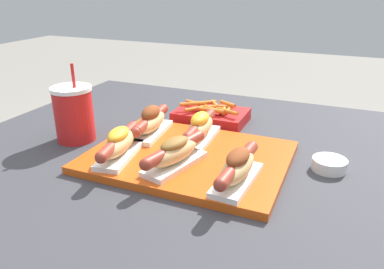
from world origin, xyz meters
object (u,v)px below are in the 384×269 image
at_px(serving_tray, 189,157).
at_px(sauce_bowl, 329,164).
at_px(hot_dog_1, 175,152).
at_px(hot_dog_4, 200,127).
at_px(hot_dog_3, 151,121).
at_px(hot_dog_2, 238,167).
at_px(fries_basket, 211,115).
at_px(hot_dog_0, 119,143).
at_px(drink_cup, 74,114).

height_order(serving_tray, sauce_bowl, sauce_bowl).
relative_size(hot_dog_1, hot_dog_4, 0.98).
relative_size(hot_dog_1, hot_dog_3, 0.98).
distance_m(hot_dog_2, sauce_bowl, 0.24).
bearing_deg(sauce_bowl, hot_dog_1, -153.91).
xyz_separation_m(serving_tray, sauce_bowl, (0.31, 0.08, 0.01)).
bearing_deg(hot_dog_1, hot_dog_2, -5.85).
xyz_separation_m(serving_tray, hot_dog_2, (0.14, -0.09, 0.04)).
xyz_separation_m(hot_dog_3, fries_basket, (0.09, 0.19, -0.03)).
distance_m(hot_dog_0, sauce_bowl, 0.47).
bearing_deg(fries_basket, sauce_bowl, -27.96).
relative_size(hot_dog_2, sauce_bowl, 2.71).
bearing_deg(hot_dog_0, hot_dog_2, -1.54).
bearing_deg(hot_dog_2, hot_dog_0, 178.46).
height_order(hot_dog_0, hot_dog_3, hot_dog_3).
bearing_deg(hot_dog_3, drink_cup, -158.35).
height_order(hot_dog_4, drink_cup, drink_cup).
distance_m(serving_tray, hot_dog_3, 0.16).
bearing_deg(hot_dog_1, fries_basket, 97.02).
bearing_deg(hot_dog_4, fries_basket, 101.59).
xyz_separation_m(drink_cup, fries_basket, (0.28, 0.27, -0.05)).
bearing_deg(serving_tray, hot_dog_0, -150.03).
bearing_deg(hot_dog_1, hot_dog_0, -176.92).
height_order(hot_dog_0, hot_dog_1, hot_dog_0).
xyz_separation_m(hot_dog_2, hot_dog_3, (-0.28, 0.16, 0.00)).
bearing_deg(drink_cup, sauce_bowl, 7.35).
relative_size(sauce_bowl, drink_cup, 0.37).
relative_size(hot_dog_0, hot_dog_4, 0.99).
distance_m(hot_dog_1, hot_dog_3, 0.20).
xyz_separation_m(hot_dog_2, drink_cup, (-0.47, 0.08, 0.02)).
bearing_deg(hot_dog_2, hot_dog_3, 150.60).
height_order(serving_tray, drink_cup, drink_cup).
relative_size(hot_dog_0, fries_basket, 0.98).
height_order(serving_tray, hot_dog_0, hot_dog_0).
bearing_deg(hot_dog_3, fries_basket, 63.88).
relative_size(hot_dog_3, drink_cup, 1.00).
height_order(hot_dog_2, hot_dog_3, hot_dog_3).
relative_size(hot_dog_2, hot_dog_3, 1.00).
distance_m(hot_dog_2, fries_basket, 0.40).
bearing_deg(sauce_bowl, hot_dog_4, 179.16).
bearing_deg(hot_dog_3, hot_dog_4, 5.27).
distance_m(sauce_bowl, fries_basket, 0.39).
relative_size(sauce_bowl, fries_basket, 0.37).
height_order(sauce_bowl, fries_basket, fries_basket).
bearing_deg(hot_dog_0, fries_basket, 74.71).
height_order(hot_dog_3, fries_basket, hot_dog_3).
distance_m(hot_dog_1, drink_cup, 0.33).
distance_m(hot_dog_1, hot_dog_2, 0.14).
xyz_separation_m(hot_dog_0, hot_dog_2, (0.28, -0.01, 0.00)).
xyz_separation_m(hot_dog_1, hot_dog_3, (-0.14, 0.14, 0.00)).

